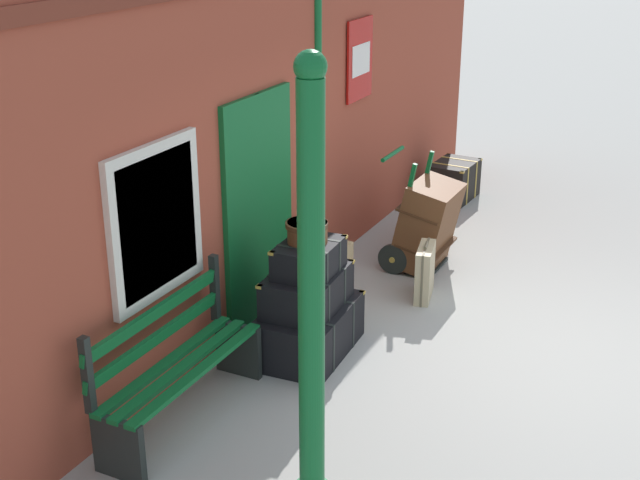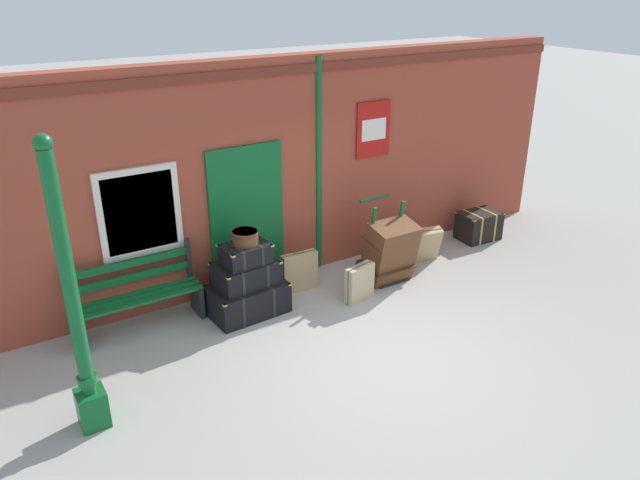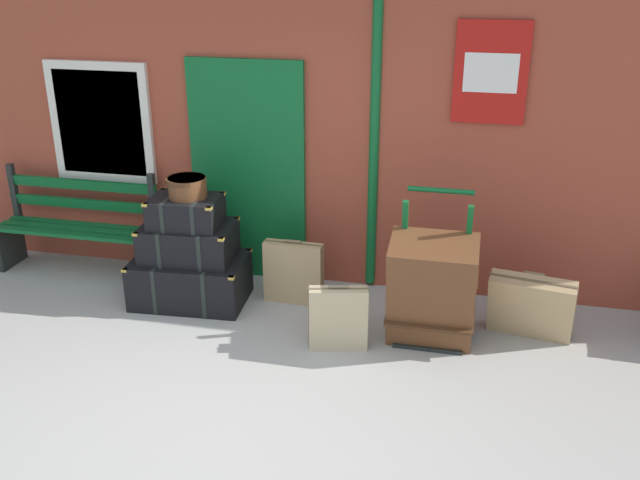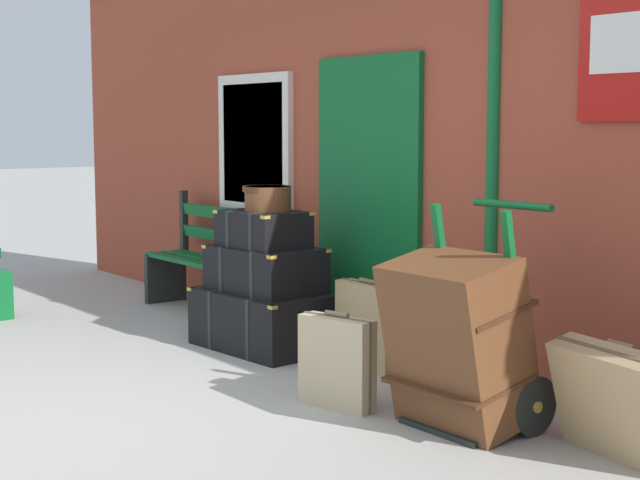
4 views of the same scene
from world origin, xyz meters
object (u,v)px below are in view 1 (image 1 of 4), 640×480
(steamer_trunk_middle, at_px, (307,290))
(corner_trunk, at_px, (454,180))
(platform_bench, at_px, (176,366))
(large_brown_trunk, at_px, (427,224))
(lamp_post, at_px, (312,400))
(steamer_trunk_base, at_px, (309,330))
(round_hatbox, at_px, (307,231))
(suitcase_tan, at_px, (428,214))
(suitcase_brown, at_px, (425,272))
(steamer_trunk_top, at_px, (309,258))
(porters_trolley, at_px, (411,240))
(suitcase_charcoal, at_px, (334,278))

(steamer_trunk_middle, distance_m, corner_trunk, 4.46)
(platform_bench, xyz_separation_m, large_brown_trunk, (3.52, -0.66, 0.03))
(lamp_post, xyz_separation_m, steamer_trunk_base, (2.28, 1.19, -0.93))
(large_brown_trunk, bearing_deg, round_hatbox, 172.56)
(suitcase_tan, bearing_deg, round_hatbox, 179.71)
(lamp_post, bearing_deg, steamer_trunk_middle, 27.85)
(steamer_trunk_base, xyz_separation_m, suitcase_brown, (1.47, -0.50, 0.05))
(steamer_trunk_base, height_order, steamer_trunk_top, steamer_trunk_top)
(steamer_trunk_middle, height_order, round_hatbox, round_hatbox)
(steamer_trunk_base, xyz_separation_m, steamer_trunk_top, (0.01, -0.00, 0.66))
(large_brown_trunk, relative_size, corner_trunk, 1.33)
(porters_trolley, xyz_separation_m, suitcase_brown, (-0.71, -0.42, -0.01))
(steamer_trunk_top, bearing_deg, suitcase_charcoal, 12.49)
(steamer_trunk_top, height_order, large_brown_trunk, steamer_trunk_top)
(suitcase_brown, bearing_deg, large_brown_trunk, 18.98)
(lamp_post, relative_size, steamer_trunk_base, 2.85)
(lamp_post, relative_size, porters_trolley, 2.49)
(steamer_trunk_top, bearing_deg, steamer_trunk_middle, 97.50)
(platform_bench, bearing_deg, suitcase_charcoal, -5.22)
(lamp_post, relative_size, platform_bench, 1.87)
(lamp_post, height_order, steamer_trunk_base, lamp_post)
(large_brown_trunk, bearing_deg, platform_bench, 169.31)
(platform_bench, relative_size, suitcase_tan, 2.22)
(steamer_trunk_top, height_order, suitcase_tan, steamer_trunk_top)
(lamp_post, height_order, suitcase_tan, lamp_post)
(suitcase_tan, bearing_deg, porters_trolley, -173.34)
(platform_bench, relative_size, steamer_trunk_base, 1.53)
(round_hatbox, xyz_separation_m, suitcase_tan, (2.95, -0.01, -0.82))
(suitcase_charcoal, distance_m, suitcase_brown, 0.90)
(round_hatbox, distance_m, porters_trolley, 2.31)
(steamer_trunk_base, bearing_deg, lamp_post, -152.44)
(round_hatbox, xyz_separation_m, suitcase_brown, (1.45, -0.53, -0.84))
(lamp_post, xyz_separation_m, platform_bench, (0.95, 1.60, -0.69))
(lamp_post, distance_m, steamer_trunk_middle, 2.64)
(platform_bench, height_order, porters_trolley, porters_trolley)
(suitcase_charcoal, xyz_separation_m, corner_trunk, (3.53, -0.02, -0.05))
(suitcase_brown, bearing_deg, suitcase_tan, 18.74)
(large_brown_trunk, bearing_deg, steamer_trunk_base, 173.25)
(steamer_trunk_base, height_order, corner_trunk, corner_trunk)
(suitcase_tan, distance_m, suitcase_charcoal, 2.07)
(lamp_post, bearing_deg, corner_trunk, 11.54)
(suitcase_charcoal, bearing_deg, platform_bench, 174.78)
(porters_trolley, bearing_deg, round_hatbox, 177.14)
(lamp_post, xyz_separation_m, suitcase_brown, (3.75, 0.69, -0.87))
(suitcase_charcoal, bearing_deg, lamp_post, -156.49)
(lamp_post, relative_size, suitcase_tan, 4.15)
(lamp_post, xyz_separation_m, suitcase_charcoal, (3.20, 1.39, -0.85))
(steamer_trunk_middle, relative_size, suitcase_tan, 1.17)
(lamp_post, distance_m, round_hatbox, 2.61)
(round_hatbox, relative_size, suitcase_brown, 0.63)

